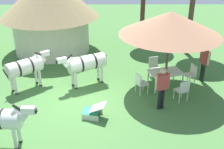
% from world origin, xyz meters
% --- Properties ---
extents(ground_plane, '(36.00, 36.00, 0.00)m').
position_xyz_m(ground_plane, '(0.00, 0.00, 0.00)').
color(ground_plane, '#45763A').
extents(thatched_hut, '(5.29, 5.29, 4.22)m').
position_xyz_m(thatched_hut, '(-2.10, 5.72, 2.37)').
color(thatched_hut, beige).
rests_on(thatched_hut, ground_plane).
extents(shade_umbrella, '(4.02, 4.02, 3.28)m').
position_xyz_m(shade_umbrella, '(3.48, 1.17, 2.82)').
color(shade_umbrella, brown).
rests_on(shade_umbrella, ground_plane).
extents(patio_dining_table, '(1.55, 1.23, 0.74)m').
position_xyz_m(patio_dining_table, '(3.48, 1.17, 0.66)').
color(patio_dining_table, silver).
rests_on(patio_dining_table, ground_plane).
extents(patio_chair_west_end, '(0.53, 0.52, 0.90)m').
position_xyz_m(patio_chair_west_end, '(3.17, 2.35, 0.52)').
color(patio_chair_west_end, silver).
rests_on(patio_chair_west_end, ground_plane).
extents(patio_chair_east_end, '(0.56, 0.57, 0.90)m').
position_xyz_m(patio_chair_east_end, '(2.36, 0.68, 0.52)').
color(patio_chair_east_end, silver).
rests_on(patio_chair_east_end, ground_plane).
extents(patio_chair_near_lawn, '(0.57, 0.56, 0.90)m').
position_xyz_m(patio_chair_near_lawn, '(3.95, 0.06, 0.52)').
color(patio_chair_near_lawn, silver).
rests_on(patio_chair_near_lawn, ground_plane).
extents(patio_chair_near_hut, '(0.52, 0.54, 0.90)m').
position_xyz_m(patio_chair_near_hut, '(4.65, 1.50, 0.52)').
color(patio_chair_near_hut, silver).
rests_on(patio_chair_near_hut, ground_plane).
extents(guest_beside_umbrella, '(0.32, 0.59, 1.71)m').
position_xyz_m(guest_beside_umbrella, '(5.25, 1.78, 1.03)').
color(guest_beside_umbrella, black).
rests_on(guest_beside_umbrella, ground_plane).
extents(guest_behind_table, '(0.56, 0.37, 1.67)m').
position_xyz_m(guest_behind_table, '(3.02, -0.46, 1.01)').
color(guest_behind_table, black).
rests_on(guest_behind_table, ground_plane).
extents(striped_lounge_chair, '(0.93, 0.71, 0.58)m').
position_xyz_m(striped_lounge_chair, '(0.55, -0.99, 0.25)').
color(striped_lounge_chair, '#2A9470').
rests_on(striped_lounge_chair, ground_plane).
extents(zebra_nearest_camera, '(1.74, 1.58, 1.51)m').
position_xyz_m(zebra_nearest_camera, '(-2.36, 1.19, 0.97)').
color(zebra_nearest_camera, silver).
rests_on(zebra_nearest_camera, ground_plane).
extents(zebra_by_umbrella, '(2.06, 1.36, 1.53)m').
position_xyz_m(zebra_by_umbrella, '(0.10, 1.52, 0.99)').
color(zebra_by_umbrella, silver).
rests_on(zebra_by_umbrella, ground_plane).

